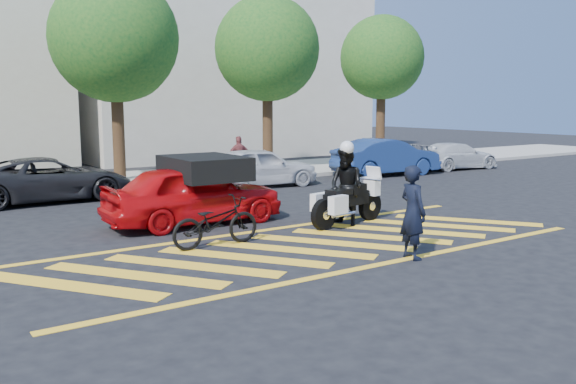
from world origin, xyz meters
TOP-DOWN VIEW (x-y plane):
  - ground at (0.00, 0.00)m, footprint 90.00×90.00m
  - sidewalk at (0.00, 12.00)m, footprint 60.00×5.00m
  - crosswalk at (-0.04, 0.00)m, footprint 12.33×4.00m
  - building_right at (9.00, 21.00)m, footprint 16.00×8.00m
  - tree_center at (0.13, 12.06)m, footprint 4.60×4.60m
  - tree_right at (6.63, 12.06)m, footprint 4.40×4.40m
  - tree_far_right at (13.13, 12.06)m, footprint 4.00×4.00m
  - officer_bike at (0.95, -1.91)m, footprint 0.53×0.72m
  - bicycle at (-1.72, 1.11)m, footprint 1.99×0.73m
  - police_motorcycle at (1.99, 1.30)m, footprint 2.48×0.95m
  - officer_moto at (1.97, 1.30)m, footprint 0.87×1.04m
  - red_convertible at (-1.06, 3.53)m, footprint 4.44×1.81m
  - parked_mid_left at (-3.16, 9.20)m, footprint 4.86×2.26m
  - parked_mid_right at (3.81, 8.32)m, footprint 4.30×2.04m
  - parked_right at (9.90, 8.27)m, footprint 4.72×2.03m
  - parked_far_right at (14.14, 8.24)m, footprint 4.24×2.08m
  - pedestrian_right at (3.95, 10.00)m, footprint 0.98×0.59m

SIDE VIEW (x-z plane):
  - ground at x=0.00m, z-range 0.00..0.00m
  - crosswalk at x=-0.04m, z-range 0.00..0.01m
  - sidewalk at x=0.00m, z-range 0.00..0.15m
  - bicycle at x=-1.72m, z-range 0.00..1.04m
  - parked_far_right at x=14.14m, z-range 0.00..1.19m
  - police_motorcycle at x=1.99m, z-range 0.05..1.15m
  - parked_mid_left at x=-3.16m, z-range 0.00..1.35m
  - parked_mid_right at x=3.81m, z-range 0.00..1.42m
  - red_convertible at x=-1.06m, z-range 0.00..1.51m
  - parked_right at x=9.90m, z-range 0.00..1.51m
  - officer_bike at x=0.95m, z-range 0.00..1.82m
  - pedestrian_right at x=3.95m, z-range 0.15..1.72m
  - officer_moto at x=1.97m, z-range 0.00..1.91m
  - tree_far_right at x=13.13m, z-range 1.39..8.49m
  - tree_right at x=6.63m, z-range 1.34..8.75m
  - tree_center at x=0.13m, z-range 1.31..8.88m
  - building_right at x=9.00m, z-range 0.00..11.00m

